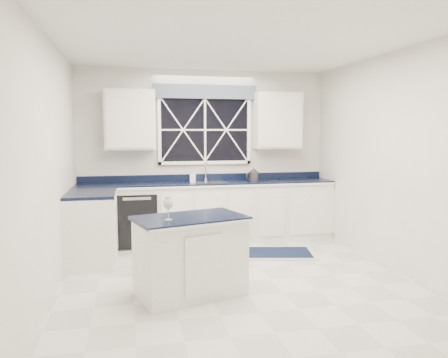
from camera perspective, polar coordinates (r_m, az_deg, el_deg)
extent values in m
plane|color=silver|center=(5.16, 1.83, -13.25)|extent=(4.50, 4.50, 0.00)
cube|color=silver|center=(7.08, -2.55, 3.19)|extent=(4.00, 0.10, 2.70)
cube|color=silver|center=(6.90, -2.09, -4.43)|extent=(3.98, 0.60, 0.90)
cube|color=silver|center=(6.03, -16.91, -6.23)|extent=(0.60, 1.00, 0.90)
cube|color=black|center=(6.83, -2.11, -0.55)|extent=(3.98, 0.64, 0.04)
cube|color=black|center=(6.80, -11.29, -5.04)|extent=(0.60, 0.58, 0.82)
cube|color=black|center=(7.05, -2.52, 6.42)|extent=(1.40, 0.02, 1.00)
cube|color=slate|center=(7.01, -2.46, 11.33)|extent=(1.65, 0.04, 0.22)
cube|color=silver|center=(6.81, -12.21, 7.57)|extent=(0.75, 0.34, 0.90)
cube|color=silver|center=(7.20, 7.00, 7.57)|extent=(0.75, 0.34, 0.90)
cylinder|color=#B9B9BB|center=(7.04, -2.42, -0.02)|extent=(0.05, 0.05, 0.04)
cylinder|color=#B9B9BB|center=(7.02, -2.43, 1.12)|extent=(0.02, 0.02, 0.28)
cylinder|color=#B9B9BB|center=(6.92, -2.31, 2.12)|extent=(0.02, 0.18, 0.02)
cube|color=silver|center=(4.68, -4.42, -10.17)|extent=(1.20, 0.90, 0.80)
cube|color=black|center=(4.58, -4.46, -5.13)|extent=(1.27, 0.96, 0.04)
cube|color=beige|center=(6.32, 6.68, -9.58)|extent=(1.24, 0.90, 0.01)
cube|color=#101C36|center=(6.32, 6.68, -9.49)|extent=(1.09, 0.76, 0.01)
cylinder|color=#303033|center=(6.98, 3.90, 0.35)|extent=(0.22, 0.22, 0.14)
cone|color=#303033|center=(6.98, 3.91, 1.18)|extent=(0.19, 0.19, 0.06)
torus|color=#303033|center=(6.93, 3.31, 0.39)|extent=(0.12, 0.06, 0.12)
cylinder|color=#303033|center=(7.05, 4.55, 0.56)|extent=(0.07, 0.04, 0.09)
cylinder|color=silver|center=(4.42, -7.27, -5.29)|extent=(0.08, 0.08, 0.01)
cylinder|color=silver|center=(4.41, -7.28, -4.45)|extent=(0.01, 0.01, 0.12)
ellipsoid|color=silver|center=(4.39, -7.30, -3.13)|extent=(0.10, 0.10, 0.12)
cylinder|color=#E2D377|center=(4.40, -7.30, -3.41)|extent=(0.08, 0.08, 0.05)
imported|color=silver|center=(6.89, -4.10, 0.45)|extent=(0.10, 0.10, 0.19)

